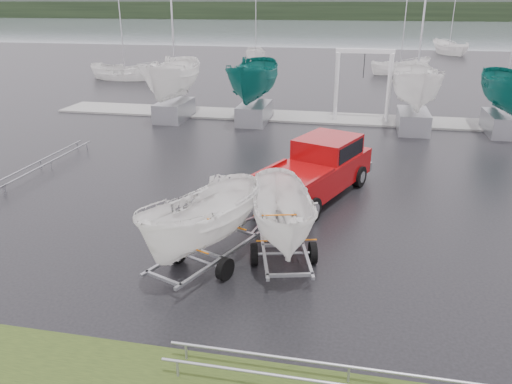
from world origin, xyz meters
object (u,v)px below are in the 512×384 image
at_px(trailer_hitched, 202,173).
at_px(boat_hoist, 363,75).
at_px(trailer_parked, 285,169).
at_px(pickup_truck, 318,167).

height_order(trailer_hitched, boat_hoist, trailer_hitched).
bearing_deg(trailer_parked, pickup_truck, 70.02).
bearing_deg(pickup_truck, trailer_parked, -73.30).
distance_m(pickup_truck, trailer_parked, 5.47).
distance_m(trailer_hitched, trailer_parked, 2.14).
relative_size(pickup_truck, trailer_hitched, 1.28).
bearing_deg(boat_hoist, trailer_hitched, -101.72).
height_order(trailer_hitched, trailer_parked, trailer_hitched).
bearing_deg(trailer_hitched, boat_hoist, 100.18).
relative_size(trailer_hitched, trailer_parked, 1.02).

